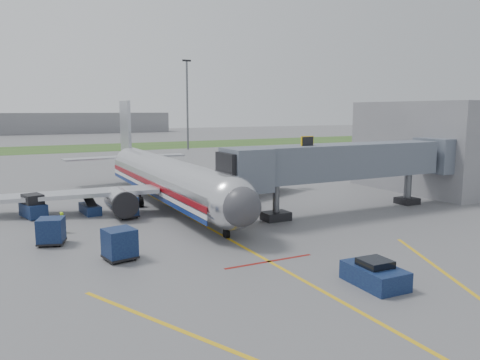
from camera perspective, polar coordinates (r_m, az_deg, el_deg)
name	(u,v)px	position (r m, az deg, el deg)	size (l,w,h in m)	color
ground	(239,245)	(32.08, -0.11, -7.90)	(400.00, 400.00, 0.00)	#565659
grass_strip	(67,149)	(118.58, -20.39, 3.61)	(300.00, 25.00, 0.01)	#2D4C1E
apron_markings	(301,279)	(26.05, 7.49, -11.92)	(21.52, 50.00, 0.01)	gold
airliner	(167,178)	(45.35, -8.92, 0.27)	(32.10, 35.67, 10.25)	silver
jet_bridge	(343,163)	(42.34, 12.40, 2.09)	(25.30, 4.00, 6.90)	slate
terminal	(433,146)	(57.90, 22.43, 3.85)	(10.00, 16.00, 10.00)	slate
light_mast_right	(187,103)	(109.59, -6.44, 9.36)	(2.00, 0.44, 20.40)	#595B60
distant_terminal	(10,124)	(197.50, -26.20, 6.18)	(120.00, 14.00, 8.00)	slate
pushback_tug	(375,274)	(25.87, 16.09, -10.99)	(2.14, 3.39, 1.38)	#0D133B
baggage_tug	(33,207)	(43.57, -23.90, -3.05)	(2.20, 3.15, 2.00)	#0D133B
baggage_cart_a	(120,244)	(29.68, -14.47, -7.57)	(2.08, 2.08, 1.93)	#0D133B
baggage_cart_b	(127,207)	(40.88, -13.57, -3.24)	(1.70, 1.70, 1.77)	#0D133B
baggage_cart_c	(51,231)	(34.38, -22.03, -5.80)	(2.13, 2.13, 1.83)	#0D133B
belt_loader	(90,208)	(43.55, -17.82, -3.28)	(1.51, 3.95, 1.89)	#0D133B
ground_power_cart	(249,208)	(41.13, 1.15, -3.46)	(1.50, 1.16, 1.08)	#EAB70D
ramp_worker	(63,222)	(37.42, -20.82, -4.84)	(0.57, 0.37, 1.56)	#AFEC1B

